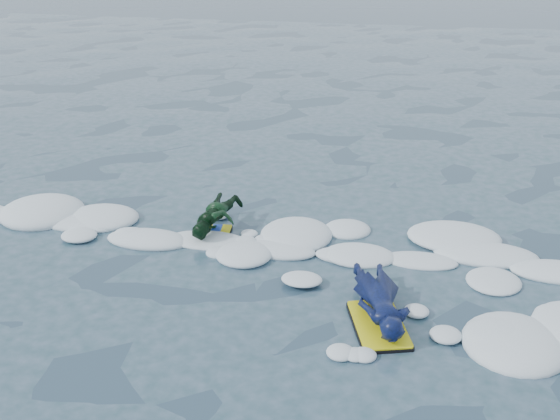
{
  "coord_description": "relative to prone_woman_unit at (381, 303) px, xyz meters",
  "views": [
    {
      "loc": [
        2.22,
        -6.98,
        4.34
      ],
      "look_at": [
        0.53,
        1.6,
        0.5
      ],
      "focal_mm": 45.0,
      "sensor_mm": 36.0,
      "label": 1
    }
  ],
  "objects": [
    {
      "name": "prone_child_unit",
      "position": [
        -2.42,
        1.79,
        0.03
      ],
      "size": [
        0.73,
        1.23,
        0.45
      ],
      "rotation": [
        0.0,
        0.0,
        1.67
      ],
      "color": "black",
      "rests_on": "ground"
    },
    {
      "name": "ground",
      "position": [
        -2.02,
        0.08,
        -0.2
      ],
      "size": [
        120.0,
        120.0,
        0.0
      ],
      "primitive_type": "plane",
      "color": "#1B3941",
      "rests_on": "ground"
    },
    {
      "name": "foam_band",
      "position": [
        -2.02,
        1.11,
        -0.2
      ],
      "size": [
        12.0,
        3.1,
        0.3
      ],
      "primitive_type": null,
      "color": "white",
      "rests_on": "ground"
    },
    {
      "name": "prone_woman_unit",
      "position": [
        0.0,
        0.0,
        0.0
      ],
      "size": [
        0.92,
        1.62,
        0.39
      ],
      "rotation": [
        0.0,
        0.0,
        1.86
      ],
      "color": "black",
      "rests_on": "ground"
    }
  ]
}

